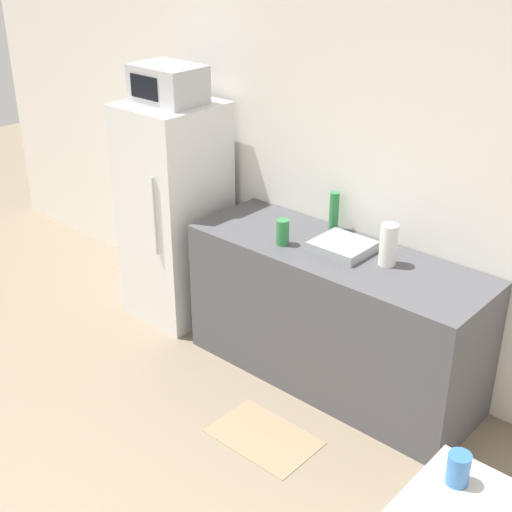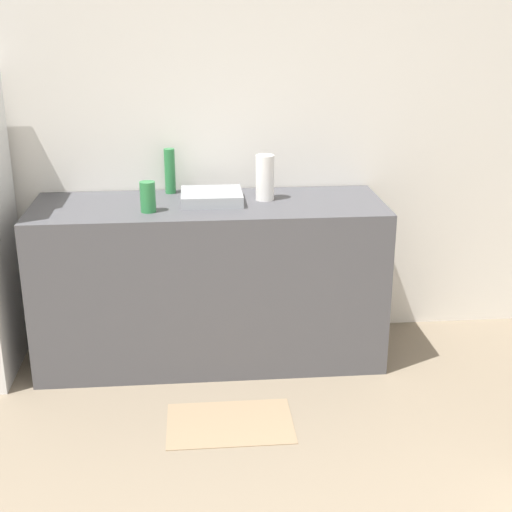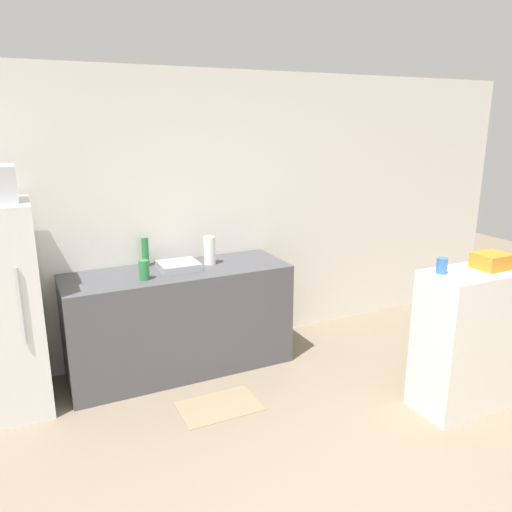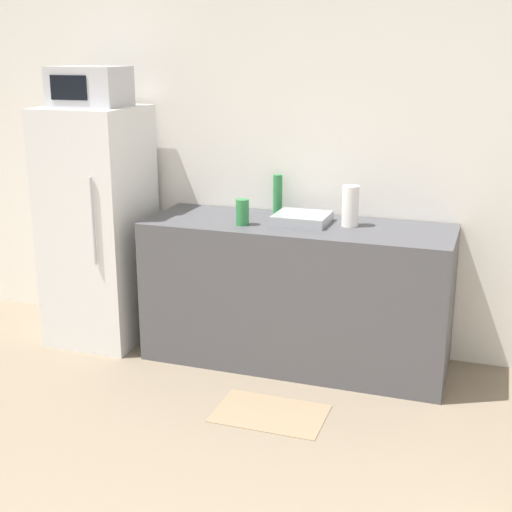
% 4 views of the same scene
% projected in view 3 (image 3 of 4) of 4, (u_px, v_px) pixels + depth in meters
% --- Properties ---
extents(wall_back, '(8.00, 0.06, 2.60)m').
position_uv_depth(wall_back, '(161.00, 219.00, 4.47)').
color(wall_back, white).
rests_on(wall_back, ground_plane).
extents(counter, '(1.92, 0.65, 0.92)m').
position_uv_depth(counter, '(180.00, 320.00, 4.39)').
color(counter, '#4C4C51').
rests_on(counter, ground_plane).
extents(sink_basin, '(0.33, 0.30, 0.06)m').
position_uv_depth(sink_basin, '(179.00, 266.00, 4.29)').
color(sink_basin, '#9EA3A8').
rests_on(sink_basin, counter).
extents(bottle_tall, '(0.06, 0.06, 0.26)m').
position_uv_depth(bottle_tall, '(145.00, 252.00, 4.36)').
color(bottle_tall, '#2D7F42').
rests_on(bottle_tall, counter).
extents(bottle_short, '(0.08, 0.08, 0.16)m').
position_uv_depth(bottle_short, '(144.00, 270.00, 4.00)').
color(bottle_short, '#2D7F42').
rests_on(bottle_short, counter).
extents(shelf_cabinet, '(0.83, 0.42, 1.09)m').
position_uv_depth(shelf_cabinet, '(470.00, 339.00, 3.80)').
color(shelf_cabinet, white).
rests_on(shelf_cabinet, ground_plane).
extents(basket, '(0.24, 0.21, 0.12)m').
position_uv_depth(basket, '(491.00, 261.00, 3.69)').
color(basket, orange).
rests_on(basket, shelf_cabinet).
extents(jar, '(0.08, 0.08, 0.11)m').
position_uv_depth(jar, '(442.00, 266.00, 3.57)').
color(jar, '#336BB2').
rests_on(jar, shelf_cabinet).
extents(paper_towel_roll, '(0.10, 0.10, 0.25)m').
position_uv_depth(paper_towel_roll, '(210.00, 251.00, 4.42)').
color(paper_towel_roll, white).
rests_on(paper_towel_roll, counter).
extents(kitchen_rug, '(0.62, 0.40, 0.01)m').
position_uv_depth(kitchen_rug, '(219.00, 406.00, 3.89)').
color(kitchen_rug, '#937A5B').
rests_on(kitchen_rug, ground_plane).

